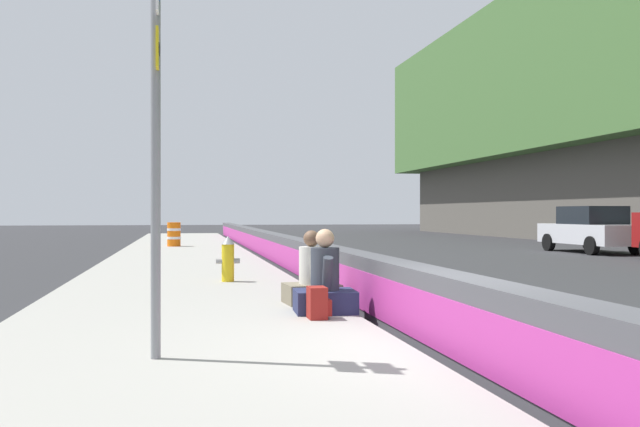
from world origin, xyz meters
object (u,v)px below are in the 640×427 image
construction_barrel (174,234)px  fire_hydrant (228,258)px  route_sign_post (156,131)px  seated_person_middle (312,280)px  parked_car_fourth (591,229)px  seated_person_foreground (325,286)px  backpack (318,303)px

construction_barrel → fire_hydrant: bearing=-175.4°
route_sign_post → seated_person_middle: (3.58, -2.09, -1.74)m
route_sign_post → construction_barrel: (21.98, 0.11, -1.59)m
fire_hydrant → parked_car_fourth: bearing=-54.6°
seated_person_foreground → seated_person_middle: seated_person_foreground is taller
route_sign_post → parked_car_fourth: bearing=-41.4°
construction_barrel → parked_car_fourth: (-4.98, -15.09, 0.24)m
seated_person_foreground → fire_hydrant: bearing=12.5°
backpack → parked_car_fourth: size_ratio=0.09×
fire_hydrant → construction_barrel: 14.90m
seated_person_middle → backpack: size_ratio=2.68×
seated_person_foreground → construction_barrel: (19.36, 2.20, 0.13)m
route_sign_post → construction_barrel: bearing=0.3°
route_sign_post → parked_car_fourth: route_sign_post is taller
seated_person_middle → parked_car_fourth: parked_car_fourth is taller
fire_hydrant → backpack: fire_hydrant is taller
seated_person_foreground → parked_car_fourth: size_ratio=0.25×
backpack → fire_hydrant: bearing=9.1°
fire_hydrant → seated_person_foreground: 4.62m
seated_person_middle → parked_car_fourth: (13.42, -12.90, 0.39)m
construction_barrel → backpack: bearing=-174.2°
seated_person_foreground → seated_person_middle: bearing=0.4°
route_sign_post → seated_person_foreground: bearing=-38.7°
parked_car_fourth → construction_barrel: bearing=71.7°
route_sign_post → seated_person_foreground: (2.62, -2.10, -1.72)m
fire_hydrant → backpack: bearing=-170.9°
route_sign_post → construction_barrel: route_sign_post is taller
seated_person_foreground → parked_car_fourth: bearing=-41.9°
seated_person_foreground → seated_person_middle: (0.96, 0.01, -0.01)m
construction_barrel → parked_car_fourth: 15.90m
fire_hydrant → seated_person_middle: seated_person_middle is taller
seated_person_foreground → seated_person_middle: 0.96m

